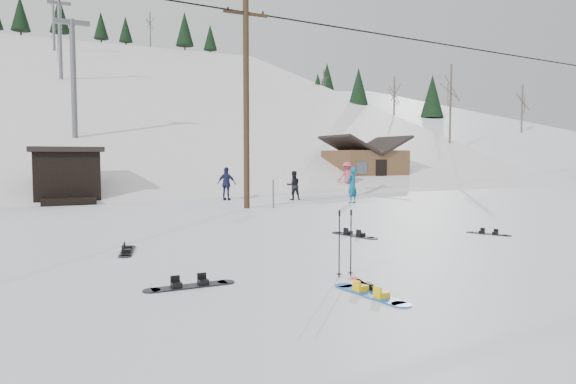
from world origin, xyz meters
name	(u,v)px	position (x,y,z in m)	size (l,w,h in m)	color
ground	(426,285)	(0.00, 0.00, 0.00)	(200.00, 200.00, 0.00)	white
ski_slope	(103,280)	(0.00, 55.00, -12.00)	(60.00, 75.00, 45.00)	white
ridge_right	(395,252)	(38.00, 50.00, -11.00)	(34.00, 85.00, 36.00)	white
treeline_right	(424,175)	(36.00, 42.00, 0.00)	(20.00, 60.00, 10.00)	black
treeline_crest	(81,170)	(0.00, 86.00, 0.00)	(50.00, 6.00, 10.00)	black
utility_pole	(246,101)	(2.00, 14.00, 4.68)	(2.00, 0.26, 9.00)	#3A2819
trail_sign	(273,179)	(3.10, 13.58, 1.27)	(0.50, 0.09, 1.85)	#595B60
lift_hut	(66,175)	(-5.00, 20.94, 1.36)	(3.40, 4.10, 2.75)	black
lift_tower_near	(73,72)	(-4.00, 30.00, 7.86)	(2.20, 0.36, 8.00)	#595B60
lift_tower_mid	(60,35)	(-4.00, 50.00, 14.36)	(2.20, 0.36, 8.00)	#595B60
lift_tower_far	(53,18)	(-4.00, 70.00, 20.86)	(2.20, 0.36, 8.00)	#595B60
cabin	(365,167)	(15.00, 24.00, 1.48)	(5.39, 4.40, 3.77)	brown
hero_snowboard	(371,294)	(-1.31, -0.17, 0.03)	(0.50, 1.67, 0.12)	blue
hero_skis	(373,289)	(-1.12, 0.05, 0.03)	(0.53, 1.87, 0.10)	red
ski_poles	(345,243)	(-0.98, 1.15, 0.65)	(0.35, 0.09, 1.28)	black
board_scatter_a	(190,285)	(-3.84, 1.66, 0.03)	(1.63, 0.31, 0.11)	black
board_scatter_b	(127,251)	(-4.33, 5.55, 0.03)	(0.59, 1.53, 0.11)	black
board_scatter_d	(488,233)	(5.64, 3.83, 0.02)	(0.70, 1.20, 0.09)	black
board_scatter_f	(354,235)	(1.92, 5.26, 0.03)	(0.65, 1.65, 0.12)	black
skier_teal	(352,185)	(7.49, 14.02, 0.88)	(0.64, 0.42, 1.75)	#0C597D
skier_dark	(294,185)	(5.73, 16.89, 0.76)	(0.74, 0.58, 1.52)	black
skier_pink	(347,177)	(11.49, 20.80, 0.97)	(1.25, 0.72, 1.93)	#C74659
skier_navy	(227,184)	(2.53, 18.26, 0.86)	(1.01, 0.42, 1.72)	#1C1E47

